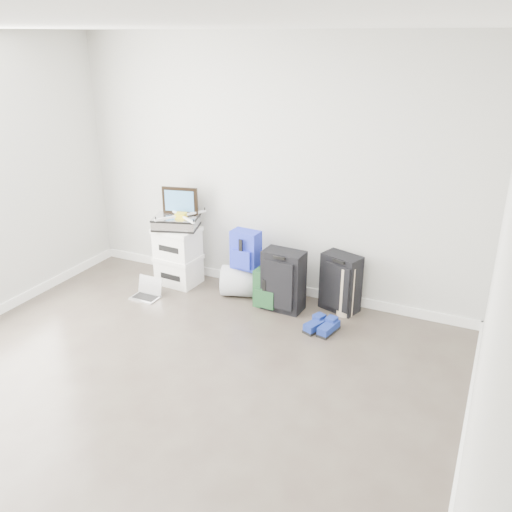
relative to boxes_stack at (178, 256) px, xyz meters
The scene contains 14 objects.
ground 2.41m from the boxes_stack, 65.49° to the right, with size 5.00×5.00×0.00m, color #3C312B.
room_envelope 2.75m from the boxes_stack, 65.31° to the right, with size 4.52×5.02×2.71m.
boxes_stack is the anchor object (origin of this frame).
briefcase 0.40m from the boxes_stack, behind, with size 0.47×0.35×0.14m, color #B2B2B7.
painting 0.63m from the boxes_stack, 90.00° to the left, with size 0.40×0.12×0.30m.
drone 0.50m from the boxes_stack, 14.04° to the right, with size 0.53×0.53×0.05m.
duffel_bag 0.86m from the boxes_stack, ahead, with size 0.34×0.34×0.54m, color gray.
blue_backpack 0.87m from the boxes_stack, ahead, with size 0.31×0.23×0.42m.
large_suitcase 1.32m from the boxes_stack, ahead, with size 0.43×0.29×0.64m.
green_backpack 1.18m from the boxes_stack, ahead, with size 0.30×0.23×0.41m.
carry_on 1.86m from the boxes_stack, ahead, with size 0.44×0.35×0.61m.
shoes 1.90m from the boxes_stack, 10.86° to the right, with size 0.31×0.30×0.09m.
rolled_rug 1.94m from the boxes_stack, ahead, with size 0.17×0.17×0.52m, color tan.
laptop 0.55m from the boxes_stack, 104.96° to the right, with size 0.30×0.22×0.21m.
Camera 1 is at (2.21, -2.57, 2.65)m, focal length 38.00 mm.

